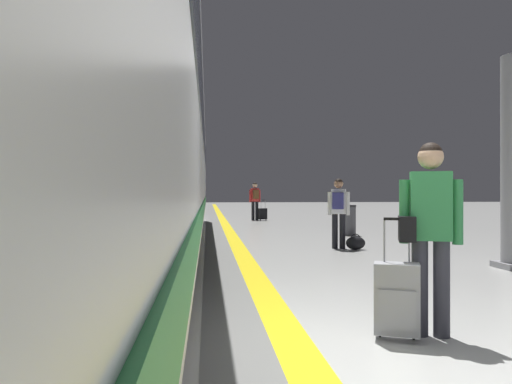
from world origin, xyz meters
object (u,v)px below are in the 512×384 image
high_speed_train (124,126)px  waste_bin (348,220)px  rolling_suitcase_foreground (397,298)px  passenger_near (339,207)px  passenger_mid (255,198)px  duffel_bag_near (356,243)px  traveller_foreground (429,224)px  suitcase_mid (263,214)px

high_speed_train → waste_bin: (5.74, 5.08, -2.04)m
rolling_suitcase_foreground → passenger_near: (1.35, 6.75, 0.59)m
rolling_suitcase_foreground → passenger_mid: passenger_mid is taller
rolling_suitcase_foreground → passenger_mid: size_ratio=0.61×
duffel_bag_near → traveller_foreground: bearing=-101.8°
high_speed_train → traveller_foreground: size_ratio=15.95×
duffel_bag_near → passenger_near: bearing=145.1°
high_speed_train → waste_bin: bearing=41.5°
passenger_near → waste_bin: size_ratio=1.76×
high_speed_train → waste_bin: size_ratio=30.30×
traveller_foreground → high_speed_train: bearing=125.3°
passenger_near → high_speed_train: bearing=-159.2°
high_speed_train → passenger_mid: size_ratio=15.74×
suitcase_mid → passenger_mid: bearing=135.5°
rolling_suitcase_foreground → waste_bin: size_ratio=1.17×
high_speed_train → waste_bin: high_speed_train is taller
high_speed_train → passenger_mid: bearing=74.3°
passenger_mid → traveller_foreground: bearing=-90.8°
high_speed_train → passenger_mid: 13.83m
suitcase_mid → passenger_near: bearing=-87.6°
traveller_foreground → suitcase_mid: 17.89m
passenger_mid → suitcase_mid: (0.32, -0.31, -0.73)m
passenger_near → suitcase_mid: size_ratio=1.69×
rolling_suitcase_foreground → duffel_bag_near: rolling_suitcase_foreground is taller
waste_bin → duffel_bag_near: bearing=-104.2°
high_speed_train → duffel_bag_near: bearing=17.0°
high_speed_train → rolling_suitcase_foreground: 6.32m
high_speed_train → passenger_near: bearing=20.8°
traveller_foreground → passenger_mid: bearing=89.2°
passenger_near → traveller_foreground: bearing=-98.7°
duffel_bag_near → passenger_mid: (-1.10, 11.76, 0.89)m
passenger_mid → high_speed_train: bearing=-105.7°
passenger_mid → waste_bin: passenger_mid is taller
passenger_near → suitcase_mid: passenger_near is taller
traveller_foreground → passenger_near: 6.73m
high_speed_train → suitcase_mid: size_ratio=28.98×
traveller_foreground → waste_bin: 10.28m
high_speed_train → duffel_bag_near: 5.58m
traveller_foreground → rolling_suitcase_foreground: 0.72m
suitcase_mid → rolling_suitcase_foreground: bearing=-92.8°
rolling_suitcase_foreground → duffel_bag_near: bearing=75.6°
rolling_suitcase_foreground → high_speed_train: bearing=122.1°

